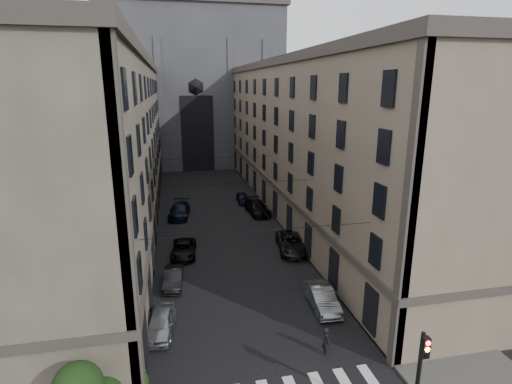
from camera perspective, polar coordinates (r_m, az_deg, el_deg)
sidewalk_left at (r=50.39m, az=-17.82°, el=-3.92°), size 7.00×80.00×0.15m
sidewalk_right at (r=52.38m, az=5.66°, el=-2.54°), size 7.00×80.00×0.15m
building_left at (r=48.74m, az=-22.14°, el=6.30°), size 13.60×60.60×18.85m
building_right at (r=51.36m, az=9.08°, el=7.60°), size 13.60×60.60×18.85m
gothic_tower at (r=86.67m, az=-9.13°, el=16.13°), size 35.00×23.00×58.00m
traffic_light_right at (r=21.14m, az=22.41°, el=-22.50°), size 0.34×0.50×5.20m
tram_wires at (r=48.19m, az=-6.02°, el=4.70°), size 14.00×60.00×0.43m
car_left_near at (r=28.20m, az=-13.45°, el=-17.72°), size 2.29×4.47×1.46m
car_left_midnear at (r=33.72m, az=-11.75°, el=-11.94°), size 1.77×4.26×1.37m
car_left_midfar at (r=39.05m, az=-10.29°, el=-8.02°), size 2.71×5.06×1.35m
car_left_far at (r=50.31m, az=-10.89°, el=-2.59°), size 3.07×5.95×1.65m
car_right_near at (r=30.53m, az=9.38°, el=-14.67°), size 1.86×4.77×1.55m
car_right_midnear at (r=39.61m, az=5.21°, el=-7.27°), size 3.49×6.22×1.64m
car_right_midfar at (r=50.50m, az=0.21°, el=-2.25°), size 2.74×5.79×1.63m
car_right_far at (r=55.48m, az=-1.89°, el=-0.83°), size 1.68×3.97×1.34m
pedestrian at (r=25.99m, az=9.96°, el=-20.22°), size 0.47×0.68×1.78m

